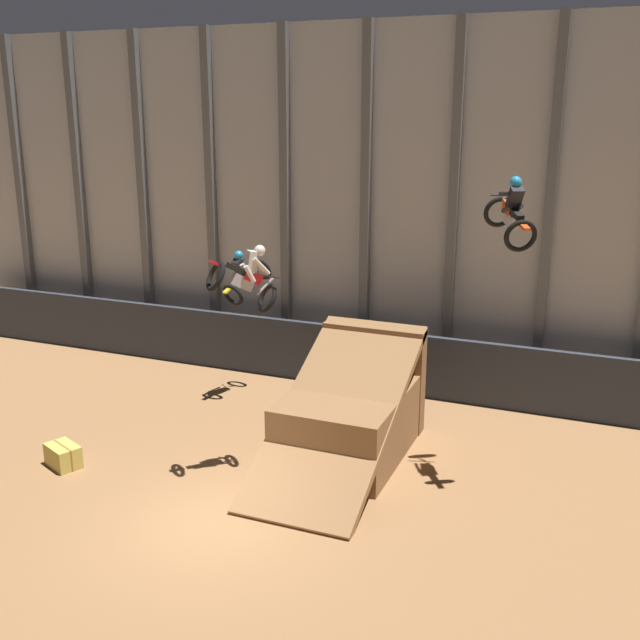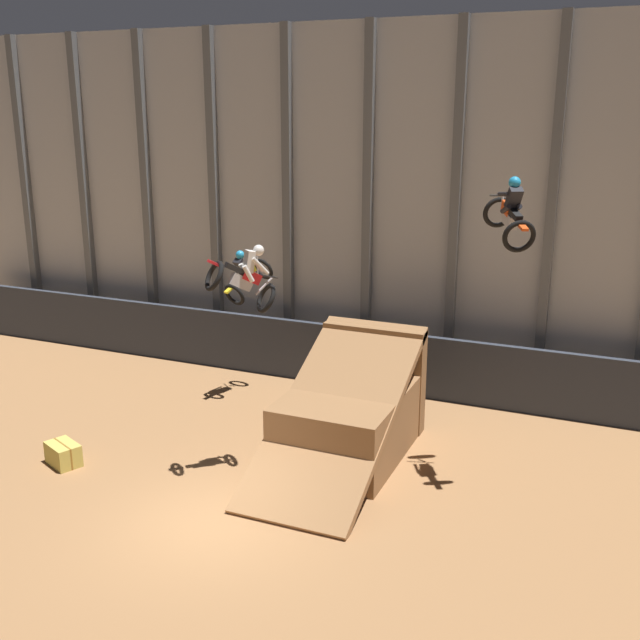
# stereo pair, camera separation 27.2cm
# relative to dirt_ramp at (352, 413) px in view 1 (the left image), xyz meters

# --- Properties ---
(ground_plane) EXTENTS (60.00, 60.00, 0.00)m
(ground_plane) POSITION_rel_dirt_ramp_xyz_m (-1.56, -4.54, -1.03)
(ground_plane) COLOR #996B42
(arena_back_wall) EXTENTS (32.00, 0.40, 11.13)m
(arena_back_wall) POSITION_rel_dirt_ramp_xyz_m (-1.56, 5.56, 4.53)
(arena_back_wall) COLOR #ADB2B7
(arena_back_wall) RESTS_ON ground_plane
(lower_barrier) EXTENTS (31.36, 0.20, 1.97)m
(lower_barrier) POSITION_rel_dirt_ramp_xyz_m (-1.56, 4.29, -0.05)
(lower_barrier) COLOR #2D333D
(lower_barrier) RESTS_ON ground_plane
(dirt_ramp) EXTENTS (2.84, 6.09, 3.07)m
(dirt_ramp) POSITION_rel_dirt_ramp_xyz_m (0.00, 0.00, 0.00)
(dirt_ramp) COLOR olive
(dirt_ramp) RESTS_ON ground_plane
(rider_bike_left_air) EXTENTS (1.13, 1.90, 1.68)m
(rider_bike_left_air) POSITION_rel_dirt_ramp_xyz_m (-4.33, 2.49, 2.73)
(rider_bike_left_air) COLOR black
(rider_bike_center_air) EXTENTS (1.66, 1.74, 1.67)m
(rider_bike_center_air) POSITION_rel_dirt_ramp_xyz_m (-1.91, -2.03, 3.82)
(rider_bike_center_air) COLOR black
(rider_bike_right_air) EXTENTS (1.43, 1.82, 1.60)m
(rider_bike_right_air) POSITION_rel_dirt_ramp_xyz_m (3.68, -0.14, 5.34)
(rider_bike_right_air) COLOR black
(hay_bale_trackside) EXTENTS (1.06, 0.91, 0.57)m
(hay_bale_trackside) POSITION_rel_dirt_ramp_xyz_m (-6.32, -3.60, -0.75)
(hay_bale_trackside) COLOR #CCB751
(hay_bale_trackside) RESTS_ON ground_plane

